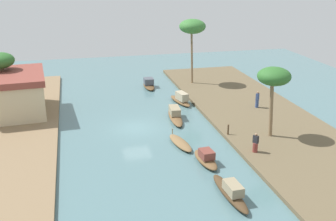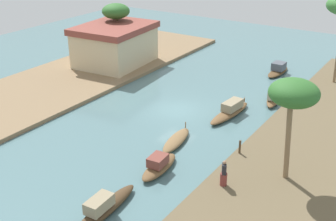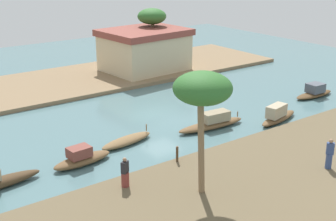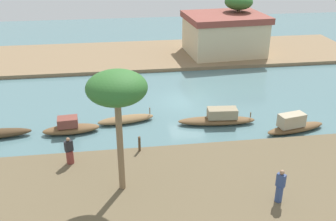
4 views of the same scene
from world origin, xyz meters
The scene contains 13 objects.
river_water centered at (0.00, 0.00, 0.00)m, with size 62.82×62.82×0.00m, color slate.
riverbank_left centered at (0.00, -11.85, 0.16)m, with size 39.11×10.01×0.32m, color brown.
riverbank_right centered at (0.00, 11.85, 0.16)m, with size 39.11×10.01×0.32m, color #846B4C.
sampan_upstream_small centered at (-8.13, -3.88, 0.38)m, with size 3.58×1.38×1.08m.
sampan_foreground centered at (5.85, -5.69, 0.46)m, with size 4.21×1.79×1.27m.
sampan_downstream_large centered at (1.40, -3.94, 0.40)m, with size 5.17×1.52×1.11m.
sampan_with_red_awning centered at (-4.61, -2.87, 0.22)m, with size 3.87×1.62×0.85m.
person_on_near_bank centered at (-7.77, -7.95, 0.95)m, with size 0.53×0.53×1.54m.
person_by_mooring centered at (1.95, -12.58, 1.06)m, with size 0.47×0.47×1.67m.
mooring_post centered at (-4.02, -7.20, 0.75)m, with size 0.14×0.14×0.88m, color #4C3823.
palm_tree_left_near centered at (-5.09, -10.44, 5.36)m, with size 2.70×2.70×5.89m.
palm_tree_right_tall centered at (7.43, 12.00, 5.09)m, with size 2.80×2.80×5.65m.
riverside_building centered at (5.85, 10.98, 2.30)m, with size 8.07×6.66×3.90m.
Camera 4 is at (-5.09, -26.15, 11.58)m, focal length 41.48 mm.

